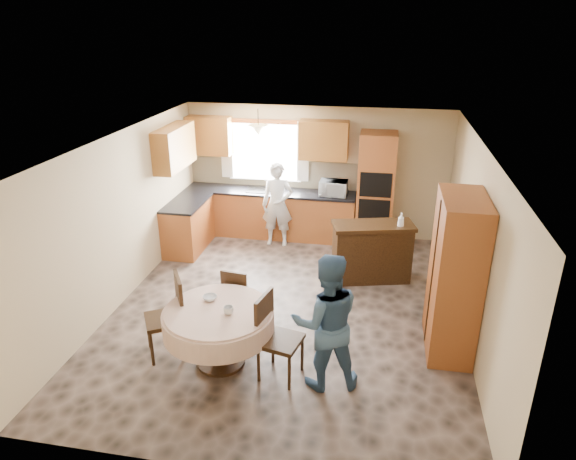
# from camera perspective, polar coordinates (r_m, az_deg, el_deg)

# --- Properties ---
(floor) EXTENTS (5.00, 6.00, 0.01)m
(floor) POSITION_cam_1_polar(r_m,az_deg,el_deg) (7.69, -0.08, -8.77)
(floor) COLOR brown
(floor) RESTS_ON ground
(ceiling) EXTENTS (5.00, 6.00, 0.01)m
(ceiling) POSITION_cam_1_polar(r_m,az_deg,el_deg) (6.74, -0.09, 9.69)
(ceiling) COLOR white
(ceiling) RESTS_ON wall_back
(wall_back) EXTENTS (5.00, 0.02, 2.50)m
(wall_back) POSITION_cam_1_polar(r_m,az_deg,el_deg) (9.92, 3.14, 6.46)
(wall_back) COLOR tan
(wall_back) RESTS_ON floor
(wall_front) EXTENTS (5.00, 0.02, 2.50)m
(wall_front) POSITION_cam_1_polar(r_m,az_deg,el_deg) (4.58, -7.26, -14.59)
(wall_front) COLOR tan
(wall_front) RESTS_ON floor
(wall_left) EXTENTS (0.02, 6.00, 2.50)m
(wall_left) POSITION_cam_1_polar(r_m,az_deg,el_deg) (7.94, -18.11, 1.13)
(wall_left) COLOR tan
(wall_left) RESTS_ON floor
(wall_right) EXTENTS (0.02, 6.00, 2.50)m
(wall_right) POSITION_cam_1_polar(r_m,az_deg,el_deg) (7.14, 20.07, -1.58)
(wall_right) COLOR tan
(wall_right) RESTS_ON floor
(window) EXTENTS (1.40, 0.03, 1.10)m
(window) POSITION_cam_1_polar(r_m,az_deg,el_deg) (9.98, -2.59, 8.65)
(window) COLOR white
(window) RESTS_ON wall_back
(curtain_left) EXTENTS (0.22, 0.02, 1.15)m
(curtain_left) POSITION_cam_1_polar(r_m,az_deg,el_deg) (10.12, -6.85, 8.99)
(curtain_left) COLOR white
(curtain_left) RESTS_ON wall_back
(curtain_right) EXTENTS (0.22, 0.02, 1.15)m
(curtain_right) POSITION_cam_1_polar(r_m,az_deg,el_deg) (9.79, 1.67, 8.67)
(curtain_right) COLOR white
(curtain_right) RESTS_ON wall_back
(base_cab_back) EXTENTS (3.30, 0.60, 0.88)m
(base_cab_back) POSITION_cam_1_polar(r_m,az_deg,el_deg) (10.04, -2.00, 1.79)
(base_cab_back) COLOR #B0602E
(base_cab_back) RESTS_ON floor
(counter_back) EXTENTS (3.30, 0.64, 0.04)m
(counter_back) POSITION_cam_1_polar(r_m,az_deg,el_deg) (9.89, -2.04, 4.29)
(counter_back) COLOR black
(counter_back) RESTS_ON base_cab_back
(base_cab_left) EXTENTS (0.60, 1.20, 0.88)m
(base_cab_left) POSITION_cam_1_polar(r_m,az_deg,el_deg) (9.62, -11.04, 0.41)
(base_cab_left) COLOR #B0602E
(base_cab_left) RESTS_ON floor
(counter_left) EXTENTS (0.64, 1.20, 0.04)m
(counter_left) POSITION_cam_1_polar(r_m,az_deg,el_deg) (9.46, -11.25, 2.99)
(counter_left) COLOR black
(counter_left) RESTS_ON base_cab_left
(backsplash) EXTENTS (3.30, 0.02, 0.55)m
(backsplash) POSITION_cam_1_polar(r_m,az_deg,el_deg) (10.07, -1.70, 6.31)
(backsplash) COLOR beige
(backsplash) RESTS_ON wall_back
(wall_cab_left) EXTENTS (0.85, 0.33, 0.72)m
(wall_cab_left) POSITION_cam_1_polar(r_m,az_deg,el_deg) (10.07, -8.74, 10.34)
(wall_cab_left) COLOR #B3762C
(wall_cab_left) RESTS_ON wall_back
(wall_cab_right) EXTENTS (0.90, 0.33, 0.72)m
(wall_cab_right) POSITION_cam_1_polar(r_m,az_deg,el_deg) (9.58, 3.99, 9.93)
(wall_cab_right) COLOR #B3762C
(wall_cab_right) RESTS_ON wall_back
(wall_cab_side) EXTENTS (0.33, 1.20, 0.72)m
(wall_cab_side) POSITION_cam_1_polar(r_m,az_deg,el_deg) (9.23, -12.52, 8.95)
(wall_cab_side) COLOR #B3762C
(wall_cab_side) RESTS_ON wall_left
(oven_tower) EXTENTS (0.66, 0.62, 2.12)m
(oven_tower) POSITION_cam_1_polar(r_m,az_deg,el_deg) (9.61, 9.70, 4.43)
(oven_tower) COLOR #B0602E
(oven_tower) RESTS_ON floor
(oven_upper) EXTENTS (0.56, 0.01, 0.45)m
(oven_upper) POSITION_cam_1_polar(r_m,az_deg,el_deg) (9.25, 9.72, 4.95)
(oven_upper) COLOR black
(oven_upper) RESTS_ON oven_tower
(oven_lower) EXTENTS (0.56, 0.01, 0.45)m
(oven_lower) POSITION_cam_1_polar(r_m,az_deg,el_deg) (9.41, 9.52, 2.05)
(oven_lower) COLOR black
(oven_lower) RESTS_ON oven_tower
(pendant) EXTENTS (0.36, 0.36, 0.18)m
(pendant) POSITION_cam_1_polar(r_m,az_deg,el_deg) (9.41, -3.32, 11.02)
(pendant) COLOR beige
(pendant) RESTS_ON ceiling
(sideboard) EXTENTS (1.37, 0.83, 0.91)m
(sideboard) POSITION_cam_1_polar(r_m,az_deg,el_deg) (8.43, 9.26, -2.60)
(sideboard) COLOR #35200E
(sideboard) RESTS_ON floor
(space_heater) EXTENTS (0.46, 0.36, 0.55)m
(space_heater) POSITION_cam_1_polar(r_m,az_deg,el_deg) (7.72, 16.66, -7.34)
(space_heater) COLOR black
(space_heater) RESTS_ON floor
(cupboard) EXTENTS (0.54, 1.08, 2.06)m
(cupboard) POSITION_cam_1_polar(r_m,az_deg,el_deg) (6.72, 18.08, -4.89)
(cupboard) COLOR #B0602E
(cupboard) RESTS_ON floor
(dining_table) EXTENTS (1.35, 1.35, 0.77)m
(dining_table) POSITION_cam_1_polar(r_m,az_deg,el_deg) (6.35, -7.71, -10.09)
(dining_table) COLOR #35200E
(dining_table) RESTS_ON floor
(chair_left) EXTENTS (0.63, 0.63, 1.07)m
(chair_left) POSITION_cam_1_polar(r_m,az_deg,el_deg) (6.67, -12.90, -8.86)
(chair_left) COLOR #35200E
(chair_left) RESTS_ON floor
(chair_back) EXTENTS (0.43, 0.43, 0.89)m
(chair_back) POSITION_cam_1_polar(r_m,az_deg,el_deg) (7.10, -5.65, -7.18)
(chair_back) COLOR #35200E
(chair_back) RESTS_ON floor
(chair_right) EXTENTS (0.55, 0.55, 1.06)m
(chair_right) POSITION_cam_1_polar(r_m,az_deg,el_deg) (6.13, -1.59, -11.31)
(chair_right) COLOR #35200E
(chair_right) RESTS_ON floor
(framed_picture) EXTENTS (0.06, 0.54, 0.44)m
(framed_picture) POSITION_cam_1_polar(r_m,az_deg,el_deg) (7.49, 19.62, 2.55)
(framed_picture) COLOR gold
(framed_picture) RESTS_ON wall_right
(microwave) EXTENTS (0.52, 0.36, 0.28)m
(microwave) POSITION_cam_1_polar(r_m,az_deg,el_deg) (9.61, 5.07, 4.67)
(microwave) COLOR silver
(microwave) RESTS_ON counter_back
(person_sink) EXTENTS (0.60, 0.41, 1.58)m
(person_sink) POSITION_cam_1_polar(r_m,az_deg,el_deg) (9.50, -1.18, 2.85)
(person_sink) COLOR silver
(person_sink) RESTS_ON floor
(person_dining) EXTENTS (0.95, 0.83, 1.66)m
(person_dining) POSITION_cam_1_polar(r_m,az_deg,el_deg) (5.88, 4.25, -10.17)
(person_dining) COLOR #375679
(person_dining) RESTS_ON floor
(bowl_sideboard) EXTENTS (0.24, 0.24, 0.05)m
(bowl_sideboard) POSITION_cam_1_polar(r_m,az_deg,el_deg) (8.24, 7.87, 0.56)
(bowl_sideboard) COLOR #B2B2B2
(bowl_sideboard) RESTS_ON sideboard
(bottle_sideboard) EXTENTS (0.12, 0.12, 0.28)m
(bottle_sideboard) POSITION_cam_1_polar(r_m,az_deg,el_deg) (8.21, 12.44, 0.96)
(bottle_sideboard) COLOR silver
(bottle_sideboard) RESTS_ON sideboard
(cup_table) EXTENTS (0.16, 0.16, 0.09)m
(cup_table) POSITION_cam_1_polar(r_m,az_deg,el_deg) (6.15, -6.63, -8.85)
(cup_table) COLOR #B2B2B2
(cup_table) RESTS_ON dining_table
(bowl_table) EXTENTS (0.22, 0.22, 0.05)m
(bowl_table) POSITION_cam_1_polar(r_m,az_deg,el_deg) (6.47, -8.67, -7.47)
(bowl_table) COLOR #B2B2B2
(bowl_table) RESTS_ON dining_table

